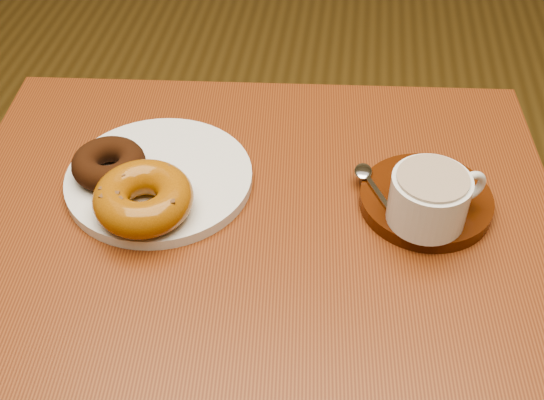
# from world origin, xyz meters

# --- Properties ---
(ground) EXTENTS (6.00, 6.00, 0.00)m
(ground) POSITION_xyz_m (0.00, 0.00, 0.00)
(ground) COLOR brown
(ground) RESTS_ON ground
(cafe_table) EXTENTS (0.78, 0.61, 0.69)m
(cafe_table) POSITION_xyz_m (0.08, -0.32, 0.58)
(cafe_table) COLOR brown
(cafe_table) RESTS_ON ground
(donut_plate) EXTENTS (0.32, 0.32, 0.01)m
(donut_plate) POSITION_xyz_m (-0.05, -0.28, 0.70)
(donut_plate) COLOR silver
(donut_plate) RESTS_ON cafe_table
(donut_cinnamon) EXTENTS (0.10, 0.10, 0.03)m
(donut_cinnamon) POSITION_xyz_m (-0.11, -0.29, 0.73)
(donut_cinnamon) COLOR black
(donut_cinnamon) RESTS_ON donut_plate
(donut_caramel) EXTENTS (0.13, 0.13, 0.04)m
(donut_caramel) POSITION_xyz_m (-0.05, -0.35, 0.73)
(donut_caramel) COLOR #995810
(donut_caramel) RESTS_ON donut_plate
(saucer) EXTENTS (0.20, 0.20, 0.02)m
(saucer) POSITION_xyz_m (0.28, -0.28, 0.70)
(saucer) COLOR #3D1808
(saucer) RESTS_ON cafe_table
(coffee_cup) EXTENTS (0.11, 0.09, 0.06)m
(coffee_cup) POSITION_xyz_m (0.28, -0.32, 0.74)
(coffee_cup) COLOR silver
(coffee_cup) RESTS_ON saucer
(teaspoon) EXTENTS (0.05, 0.09, 0.01)m
(teaspoon) POSITION_xyz_m (0.21, -0.26, 0.71)
(teaspoon) COLOR silver
(teaspoon) RESTS_ON saucer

